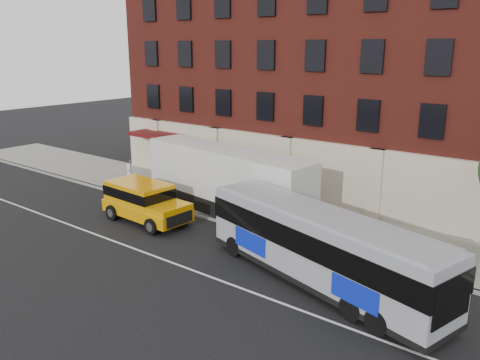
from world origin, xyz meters
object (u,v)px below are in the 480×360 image
Objects in this scene: yellow_suv at (143,200)px; shipping_container at (226,183)px; sign_pole at (130,176)px; city_bus at (320,245)px.

shipping_container is at bearing 51.64° from yellow_suv.
shipping_container reaches higher than sign_pole.
yellow_suv is 4.87m from shipping_container.
city_bus is at bearing -11.90° from sign_pole.
shipping_container reaches higher than yellow_suv.
city_bus is 2.05× the size of yellow_suv.
yellow_suv is at bearing -128.36° from shipping_container.
shipping_container reaches higher than city_bus.
sign_pole is 0.21× the size of city_bus.
sign_pole is at bearing 148.38° from yellow_suv.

